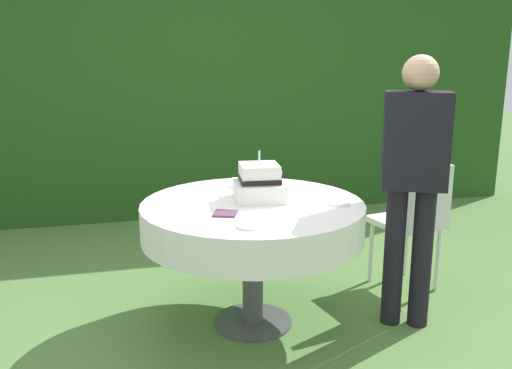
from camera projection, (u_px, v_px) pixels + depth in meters
The scene contains 11 objects.
ground_plane at pixel (253, 323), 3.37m from camera, with size 20.00×20.00×0.00m, color #547A3D.
foliage_hedge at pixel (194, 82), 5.41m from camera, with size 6.78×0.41×2.64m, color #234C19.
cake_table at pixel (253, 221), 3.21m from camera, with size 1.29×1.29×0.76m.
wedding_cake at pixel (260, 183), 3.23m from camera, with size 0.33×0.32×0.29m.
serving_plate_near at pixel (340, 204), 3.14m from camera, with size 0.12×0.12×0.01m, color white.
serving_plate_far at pixel (240, 186), 3.55m from camera, with size 0.13×0.13×0.01m, color white.
serving_plate_left at pixel (249, 226), 2.74m from camera, with size 0.13×0.13×0.01m, color white.
serving_plate_right at pixel (259, 181), 3.69m from camera, with size 0.12×0.12×0.01m, color white.
napkin_stack at pixel (225, 214), 2.96m from camera, with size 0.12×0.12×0.01m, color #603856.
garden_chair at pixel (415, 215), 3.71m from camera, with size 0.47×0.47×0.89m.
standing_person at pixel (413, 175), 3.15m from camera, with size 0.41×0.33×1.60m.
Camera 1 is at (-0.71, -2.99, 1.62)m, focal length 38.72 mm.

